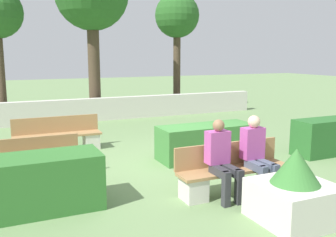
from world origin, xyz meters
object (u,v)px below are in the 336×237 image
Objects in this scene: bench_right_side at (35,167)px; tree_center_right at (177,18)px; bench_front at (233,174)px; planter_corner_left at (294,192)px; person_seated_man at (257,151)px; bench_left_side at (58,138)px; person_seated_woman at (221,156)px.

tree_center_right reaches higher than bench_right_side.
tree_center_right is (3.41, 9.33, 3.50)m from bench_front.
person_seated_man is at bearing 78.71° from planter_corner_left.
bench_right_side is 3.97m from person_seated_man.
bench_right_side is at bearing 148.92° from bench_front.
bench_front is 10.54m from tree_center_right.
planter_corner_left is at bearing -73.03° from bench_left_side.
bench_left_side is 1.96× the size of planter_corner_left.
tree_center_right is at bearing 72.17° from person_seated_man.
planter_corner_left is at bearing -107.13° from tree_center_right.
person_seated_woman is at bearing -111.58° from tree_center_right.
tree_center_right is at bearing 68.42° from person_seated_woman.
planter_corner_left reaches higher than bench_front.
bench_front is at bearing 158.92° from person_seated_man.
bench_front is 3.56m from bench_right_side.
person_seated_man is 10.43m from tree_center_right.
bench_front is 1.55× the size of person_seated_man.
bench_front is at bearing -67.80° from bench_left_side.
person_seated_woman is at bearing 111.94° from planter_corner_left.
person_seated_man is at bearing -25.57° from bench_right_side.
person_seated_man is at bearing -107.83° from tree_center_right.
tree_center_right reaches higher than bench_left_side.
bench_left_side is (-2.33, 4.05, 0.00)m from bench_front.
bench_left_side is 2.32m from bench_right_side.
bench_right_side is at bearing 149.91° from person_seated_man.
bench_left_side is 4.66m from person_seated_woman.
bench_front is 0.56m from person_seated_man.
bench_left_side is 5.89m from planter_corner_left.
person_seated_woman is at bearing -31.63° from bench_right_side.
bench_left_side is 0.43× the size of tree_center_right.
bench_right_side is 4.47m from planter_corner_left.
person_seated_woman is (1.99, -4.19, 0.38)m from bench_left_side.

